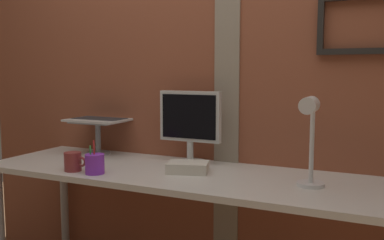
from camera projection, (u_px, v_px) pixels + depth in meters
name	position (u px, v px, depth m)	size (l,w,h in m)	color
brick_wall_back	(206.00, 70.00, 2.45)	(3.18, 0.16, 2.53)	brown
desk	(184.00, 186.00, 2.16)	(2.14, 0.64, 0.75)	silver
monitor	(190.00, 122.00, 2.32)	(0.35, 0.18, 0.39)	silver
laptop_stand	(98.00, 132.00, 2.60)	(0.28, 0.22, 0.20)	gray
laptop	(104.00, 112.00, 2.64)	(0.35, 0.31, 0.20)	silver
desk_lamp	(310.00, 132.00, 1.81)	(0.12, 0.20, 0.40)	white
pen_cup	(95.00, 164.00, 2.11)	(0.09, 0.09, 0.17)	purple
coffee_mug	(73.00, 162.00, 2.16)	(0.12, 0.09, 0.09)	maroon
paper_clutter_stack	(188.00, 167.00, 2.14)	(0.20, 0.14, 0.05)	silver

